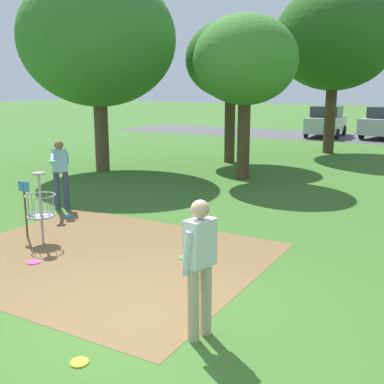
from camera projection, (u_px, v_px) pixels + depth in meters
name	position (u px, v px, depth m)	size (l,w,h in m)	color
ground_plane	(135.00, 322.00, 6.13)	(160.00, 160.00, 0.00)	#3D6B28
dirt_tee_pad	(103.00, 256.00, 8.50)	(5.51, 4.69, 0.01)	brown
disc_golf_basket	(39.00, 205.00, 9.12)	(0.98, 0.58, 1.39)	#9E9EA3
player_foreground_watching	(200.00, 261.00, 5.56)	(0.43, 0.49, 1.71)	tan
player_throwing	(60.00, 170.00, 11.58)	(0.66, 1.09, 1.71)	#384260
frisbee_near_basket	(68.00, 216.00, 11.09)	(0.20, 0.20, 0.02)	#1E93DB
frisbee_by_tee	(79.00, 362.00, 5.21)	(0.20, 0.20, 0.02)	gold
frisbee_mid_grass	(33.00, 262.00, 8.18)	(0.22, 0.22, 0.02)	#E53D99
tree_near_left	(231.00, 60.00, 18.36)	(3.53, 3.53, 5.51)	#4C3823
tree_mid_left	(335.00, 38.00, 20.80)	(5.32, 5.32, 7.33)	#4C3823
tree_mid_center	(245.00, 61.00, 14.94)	(3.31, 3.31, 5.20)	#4C3823
tree_mid_right	(98.00, 40.00, 16.24)	(5.37, 5.37, 6.84)	brown
parked_car_leftmost	(326.00, 121.00, 28.91)	(2.18, 4.31, 1.84)	#B2B7BC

